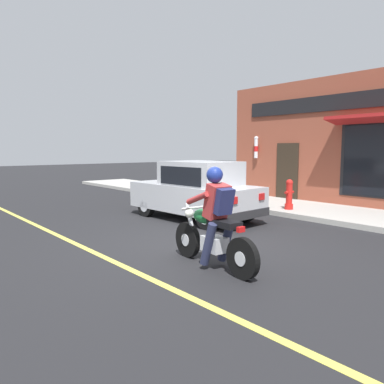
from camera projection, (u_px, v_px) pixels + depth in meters
ground_plane at (197, 245)px, 7.41m from camera, size 80.00×80.00×0.00m
sidewalk_curb at (252, 202)px, 12.98m from camera, size 2.60×22.00×0.14m
lane_stripe at (51, 232)px, 8.53m from camera, size 0.12×19.80×0.01m
storefront_building at (381, 142)px, 10.99m from camera, size 1.25×11.04×4.20m
motorcycle_with_rider at (214, 226)px, 5.94m from camera, size 0.59×2.02×1.62m
car_hatchback at (196, 191)px, 10.06m from camera, size 1.81×3.85×1.57m
fire_hydrant at (289, 195)px, 10.88m from camera, size 0.36×0.24×0.88m
trash_bin at (216, 184)px, 13.38m from camera, size 0.56×0.56×0.98m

